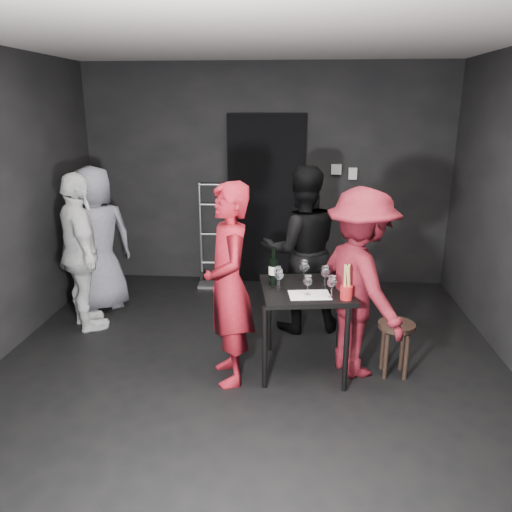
# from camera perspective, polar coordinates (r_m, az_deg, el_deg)

# --- Properties ---
(floor) EXTENTS (4.50, 5.00, 0.02)m
(floor) POSITION_cam_1_polar(r_m,az_deg,el_deg) (4.32, -0.89, -13.67)
(floor) COLOR black
(floor) RESTS_ON ground
(ceiling) EXTENTS (4.50, 5.00, 0.02)m
(ceiling) POSITION_cam_1_polar(r_m,az_deg,el_deg) (3.76, -1.10, 24.56)
(ceiling) COLOR silver
(ceiling) RESTS_ON ground
(wall_back) EXTENTS (4.50, 0.04, 2.70)m
(wall_back) POSITION_cam_1_polar(r_m,az_deg,el_deg) (6.27, 1.22, 9.11)
(wall_back) COLOR black
(wall_back) RESTS_ON ground
(wall_front) EXTENTS (4.50, 0.04, 2.70)m
(wall_front) POSITION_cam_1_polar(r_m,az_deg,el_deg) (1.52, -10.45, -17.38)
(wall_front) COLOR black
(wall_front) RESTS_ON ground
(doorway) EXTENTS (0.95, 0.10, 2.10)m
(doorway) POSITION_cam_1_polar(r_m,az_deg,el_deg) (6.26, 1.17, 6.32)
(doorway) COLOR black
(doorway) RESTS_ON ground
(wallbox_upper) EXTENTS (0.12, 0.06, 0.12)m
(wallbox_upper) POSITION_cam_1_polar(r_m,az_deg,el_deg) (6.22, 9.15, 9.77)
(wallbox_upper) COLOR #B7B7B2
(wallbox_upper) RESTS_ON wall_back
(wallbox_lower) EXTENTS (0.10, 0.06, 0.14)m
(wallbox_lower) POSITION_cam_1_polar(r_m,az_deg,el_deg) (6.25, 10.98, 9.24)
(wallbox_lower) COLOR #B7B7B2
(wallbox_lower) RESTS_ON wall_back
(hand_truck) EXTENTS (0.43, 0.36, 1.29)m
(hand_truck) POSITION_cam_1_polar(r_m,az_deg,el_deg) (6.36, -4.57, -1.21)
(hand_truck) COLOR #B2B2B7
(hand_truck) RESTS_ON floor
(tasting_table) EXTENTS (0.72, 0.72, 0.75)m
(tasting_table) POSITION_cam_1_polar(r_m,az_deg,el_deg) (4.18, 5.69, -4.89)
(tasting_table) COLOR black
(tasting_table) RESTS_ON floor
(stool) EXTENTS (0.30, 0.30, 0.47)m
(stool) POSITION_cam_1_polar(r_m,az_deg,el_deg) (4.36, 15.68, -8.72)
(stool) COLOR black
(stool) RESTS_ON floor
(server_red) EXTENTS (0.62, 0.76, 1.81)m
(server_red) POSITION_cam_1_polar(r_m,az_deg,el_deg) (3.95, -3.17, -2.23)
(server_red) COLOR maroon
(server_red) RESTS_ON floor
(woman_black) EXTENTS (0.97, 0.66, 1.82)m
(woman_black) POSITION_cam_1_polar(r_m,az_deg,el_deg) (4.91, 5.21, 1.62)
(woman_black) COLOR black
(woman_black) RESTS_ON floor
(man_maroon) EXTENTS (0.95, 1.19, 1.67)m
(man_maroon) POSITION_cam_1_polar(r_m,az_deg,el_deg) (4.16, 11.81, -2.56)
(man_maroon) COLOR maroon
(man_maroon) RESTS_ON floor
(bystander_cream) EXTENTS (0.96, 1.08, 1.69)m
(bystander_cream) POSITION_cam_1_polar(r_m,az_deg,el_deg) (5.20, -19.42, 0.81)
(bystander_cream) COLOR white
(bystander_cream) RESTS_ON floor
(bystander_grey) EXTENTS (0.93, 0.87, 1.70)m
(bystander_grey) POSITION_cam_1_polar(r_m,az_deg,el_deg) (5.67, -17.80, 2.29)
(bystander_grey) COLOR slate
(bystander_grey) RESTS_ON floor
(tasting_mat) EXTENTS (0.35, 0.26, 0.00)m
(tasting_mat) POSITION_cam_1_polar(r_m,az_deg,el_deg) (3.99, 6.14, -4.45)
(tasting_mat) COLOR white
(tasting_mat) RESTS_ON tasting_table
(wine_glass_a) EXTENTS (0.09, 0.09, 0.19)m
(wine_glass_a) POSITION_cam_1_polar(r_m,az_deg,el_deg) (4.06, 2.67, -2.56)
(wine_glass_a) COLOR white
(wine_glass_a) RESTS_ON tasting_table
(wine_glass_b) EXTENTS (0.09, 0.09, 0.19)m
(wine_glass_b) POSITION_cam_1_polar(r_m,az_deg,el_deg) (4.15, 2.47, -2.17)
(wine_glass_b) COLOR white
(wine_glass_b) RESTS_ON tasting_table
(wine_glass_c) EXTENTS (0.10, 0.10, 0.21)m
(wine_glass_c) POSITION_cam_1_polar(r_m,az_deg,el_deg) (4.24, 5.52, -1.61)
(wine_glass_c) COLOR white
(wine_glass_c) RESTS_ON tasting_table
(wine_glass_d) EXTENTS (0.09, 0.09, 0.18)m
(wine_glass_d) POSITION_cam_1_polar(r_m,az_deg,el_deg) (3.97, 5.96, -3.24)
(wine_glass_d) COLOR white
(wine_glass_d) RESTS_ON tasting_table
(wine_glass_e) EXTENTS (0.08, 0.08, 0.20)m
(wine_glass_e) POSITION_cam_1_polar(r_m,az_deg,el_deg) (3.93, 8.66, -3.36)
(wine_glass_e) COLOR white
(wine_glass_e) RESTS_ON tasting_table
(wine_glass_f) EXTENTS (0.08, 0.08, 0.20)m
(wine_glass_f) POSITION_cam_1_polar(r_m,az_deg,el_deg) (4.15, 7.91, -2.23)
(wine_glass_f) COLOR white
(wine_glass_f) RESTS_ON tasting_table
(wine_bottle) EXTENTS (0.08, 0.08, 0.33)m
(wine_bottle) POSITION_cam_1_polar(r_m,az_deg,el_deg) (4.17, 2.00, -1.62)
(wine_bottle) COLOR black
(wine_bottle) RESTS_ON tasting_table
(breadstick_cup) EXTENTS (0.10, 0.10, 0.30)m
(breadstick_cup) POSITION_cam_1_polar(r_m,az_deg,el_deg) (3.91, 10.35, -3.01)
(breadstick_cup) COLOR #A71719
(breadstick_cup) RESTS_ON tasting_table
(reserved_card) EXTENTS (0.09, 0.12, 0.09)m
(reserved_card) POSITION_cam_1_polar(r_m,az_deg,el_deg) (4.15, 10.04, -3.14)
(reserved_card) COLOR white
(reserved_card) RESTS_ON tasting_table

